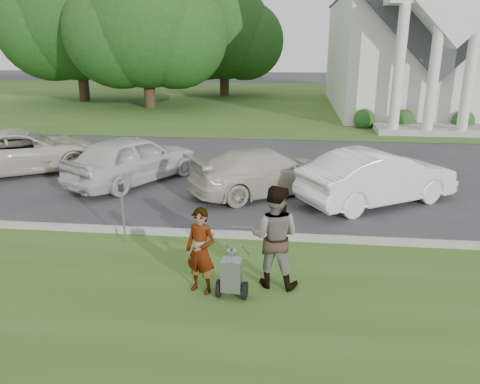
% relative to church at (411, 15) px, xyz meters
% --- Properties ---
extents(ground, '(120.00, 120.00, 0.00)m').
position_rel_church_xyz_m(ground, '(-9.00, -23.11, -5.94)').
color(ground, '#333335').
rests_on(ground, ground).
extents(grass_strip, '(80.00, 7.00, 0.01)m').
position_rel_church_xyz_m(grass_strip, '(-9.00, -26.11, -5.93)').
color(grass_strip, '#32591E').
rests_on(grass_strip, ground).
extents(church_lawn, '(80.00, 30.00, 0.01)m').
position_rel_church_xyz_m(church_lawn, '(-9.00, 3.89, -5.93)').
color(church_lawn, '#32591E').
rests_on(church_lawn, ground).
extents(curb, '(80.00, 0.18, 0.15)m').
position_rel_church_xyz_m(curb, '(-9.00, -22.56, -5.86)').
color(curb, '#9E9E93').
rests_on(curb, ground).
extents(church, '(9.19, 19.00, 24.10)m').
position_rel_church_xyz_m(church, '(0.00, 0.00, 0.00)').
color(church, white).
rests_on(church, ground).
extents(tree_left, '(10.63, 8.40, 9.71)m').
position_rel_church_xyz_m(tree_left, '(-17.01, -1.13, -0.83)').
color(tree_left, '#332316').
rests_on(tree_left, ground).
extents(tree_far, '(11.64, 9.20, 10.73)m').
position_rel_church_xyz_m(tree_far, '(-23.01, 1.87, -0.25)').
color(tree_far, '#332316').
rests_on(tree_far, ground).
extents(tree_back, '(9.61, 7.60, 8.89)m').
position_rel_church_xyz_m(tree_back, '(-13.01, 6.87, -1.21)').
color(tree_back, '#332316').
rests_on(tree_back, ground).
extents(striping_cart, '(0.57, 1.11, 1.01)m').
position_rel_church_xyz_m(striping_cart, '(-8.27, -25.20, -5.51)').
color(striping_cart, black).
rests_on(striping_cart, ground).
extents(person_left, '(0.68, 0.57, 1.61)m').
position_rel_church_xyz_m(person_left, '(-8.85, -25.06, -5.13)').
color(person_left, '#999999').
rests_on(person_left, ground).
extents(person_right, '(1.06, 0.89, 1.96)m').
position_rel_church_xyz_m(person_right, '(-7.55, -24.66, -4.96)').
color(person_right, '#999999').
rests_on(person_right, ground).
extents(parking_meter_near, '(0.10, 0.09, 1.44)m').
position_rel_church_xyz_m(parking_meter_near, '(-11.00, -23.10, -5.03)').
color(parking_meter_near, gray).
rests_on(parking_meter_near, ground).
extents(car_a, '(5.80, 4.92, 1.48)m').
position_rel_church_xyz_m(car_a, '(-16.58, -17.60, -5.20)').
color(car_a, beige).
rests_on(car_a, ground).
extents(car_b, '(3.93, 4.91, 1.57)m').
position_rel_church_xyz_m(car_b, '(-12.35, -18.43, -5.16)').
color(car_b, silver).
rests_on(car_b, ground).
extents(car_c, '(4.95, 4.06, 1.35)m').
position_rel_church_xyz_m(car_c, '(-8.03, -19.08, -5.26)').
color(car_c, beige).
rests_on(car_c, ground).
extents(car_d, '(4.77, 3.80, 1.52)m').
position_rel_church_xyz_m(car_d, '(-4.85, -19.63, -5.18)').
color(car_d, white).
rests_on(car_d, ground).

